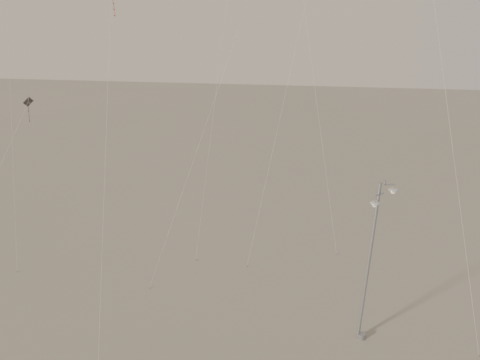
# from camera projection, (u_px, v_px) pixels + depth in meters

# --- Properties ---
(ground) EXTENTS (160.00, 160.00, 0.00)m
(ground) POSITION_uv_depth(u_px,v_px,m) (218.00, 343.00, 29.75)
(ground) COLOR gray
(ground) RESTS_ON ground
(street_lamp) EXTENTS (1.46, 1.07, 9.53)m
(street_lamp) POSITION_uv_depth(u_px,v_px,m) (371.00, 259.00, 28.33)
(street_lamp) COLOR gray
(street_lamp) RESTS_ON ground
(kite_1) EXTENTS (8.23, 2.72, 23.23)m
(kite_1) POSITION_uv_depth(u_px,v_px,m) (246.00, 10.00, 29.89)
(kite_1) COLOR #35302C
(kite_1) RESTS_ON ground
(kite_3) EXTENTS (2.48, 12.29, 18.64)m
(kite_3) POSITION_uv_depth(u_px,v_px,m) (108.00, 81.00, 30.67)
(kite_3) COLOR maroon
(kite_3) RESTS_ON ground
(kite_6) EXTENTS (5.39, 4.87, 12.32)m
(kite_6) POSITION_uv_depth(u_px,v_px,m) (8.00, 149.00, 32.76)
(kite_6) COLOR #35302C
(kite_6) RESTS_ON ground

